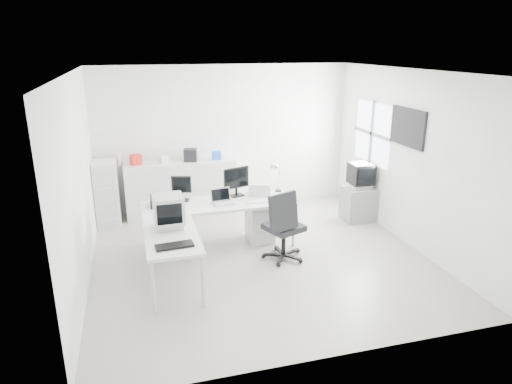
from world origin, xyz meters
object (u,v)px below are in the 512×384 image
object	(u,v)px
laptop	(223,198)
crt_tv	(361,176)
inkjet_printer	(164,201)
lcd_monitor_large	(236,182)
crt_monitor	(169,210)
tv_cabinet	(359,204)
main_desk	(219,224)
laser_printer	(260,189)
lcd_monitor_small	(182,189)
filing_cabinet	(107,193)
office_chair	(284,224)
sideboard	(181,188)
drawer_pedestal	(260,223)
side_desk	(173,260)

from	to	relation	value
laptop	crt_tv	distance (m)	2.74
laptop	crt_tv	size ratio (longest dim) A/B	0.66
inkjet_printer	lcd_monitor_large	size ratio (longest dim) A/B	0.87
crt_monitor	tv_cabinet	distance (m)	3.87
main_desk	laser_printer	distance (m)	0.92
laser_printer	crt_tv	xyz separation A→B (m)	(1.98, 0.23, 0.01)
crt_tv	lcd_monitor_small	bearing A→B (deg)	-176.58
tv_cabinet	filing_cabinet	xyz separation A→B (m)	(-4.50, 1.01, 0.28)
office_chair	sideboard	world-z (taller)	office_chair
drawer_pedestal	filing_cabinet	distance (m)	2.86
lcd_monitor_small	office_chair	bearing A→B (deg)	-16.91
inkjet_printer	lcd_monitor_large	xyz separation A→B (m)	(1.20, 0.15, 0.16)
drawer_pedestal	filing_cabinet	size ratio (longest dim) A/B	0.50
side_desk	tv_cabinet	bearing A→B (deg)	23.34
tv_cabinet	crt_monitor	bearing A→B (deg)	-160.12
main_desk	side_desk	distance (m)	1.39
crt_tv	sideboard	distance (m)	3.39
filing_cabinet	main_desk	bearing A→B (deg)	-39.57
lcd_monitor_small	inkjet_printer	bearing A→B (deg)	-135.99
crt_monitor	tv_cabinet	bearing A→B (deg)	18.48
main_desk	laser_printer	size ratio (longest dim) A/B	6.62
crt_monitor	office_chair	world-z (taller)	crt_monitor
main_desk	office_chair	world-z (taller)	office_chair
lcd_monitor_large	sideboard	world-z (taller)	lcd_monitor_large
inkjet_printer	crt_monitor	world-z (taller)	crt_monitor
laptop	filing_cabinet	bearing A→B (deg)	131.06
drawer_pedestal	sideboard	xyz separation A→B (m)	(-1.11, 1.61, 0.22)
side_desk	sideboard	distance (m)	2.80
lcd_monitor_small	crt_tv	xyz separation A→B (m)	(3.28, 0.20, -0.09)
laptop	laser_printer	size ratio (longest dim) A/B	0.92
side_desk	drawer_pedestal	xyz separation A→B (m)	(1.55, 1.15, -0.08)
drawer_pedestal	inkjet_printer	xyz separation A→B (m)	(-1.55, 0.05, 0.52)
laptop	filing_cabinet	size ratio (longest dim) A/B	0.28
lcd_monitor_large	filing_cabinet	distance (m)	2.47
tv_cabinet	filing_cabinet	size ratio (longest dim) A/B	0.53
main_desk	crt_tv	world-z (taller)	crt_tv
drawer_pedestal	lcd_monitor_large	world-z (taller)	lcd_monitor_large
lcd_monitor_large	filing_cabinet	size ratio (longest dim) A/B	0.40
lcd_monitor_small	filing_cabinet	world-z (taller)	filing_cabinet
side_desk	inkjet_printer	xyz separation A→B (m)	(0.00, 1.20, 0.45)
laptop	crt_tv	xyz separation A→B (m)	(2.68, 0.55, 0.00)
lcd_monitor_small	crt_monitor	world-z (taller)	crt_monitor
lcd_monitor_small	lcd_monitor_large	world-z (taller)	lcd_monitor_large
laptop	sideboard	size ratio (longest dim) A/B	0.16
main_desk	drawer_pedestal	size ratio (longest dim) A/B	4.00
side_desk	crt_monitor	xyz separation A→B (m)	(0.00, 0.25, 0.63)
inkjet_printer	filing_cabinet	world-z (taller)	filing_cabinet
inkjet_printer	lcd_monitor_large	world-z (taller)	lcd_monitor_large
lcd_monitor_large	office_chair	size ratio (longest dim) A/B	0.42
side_desk	laptop	world-z (taller)	laptop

